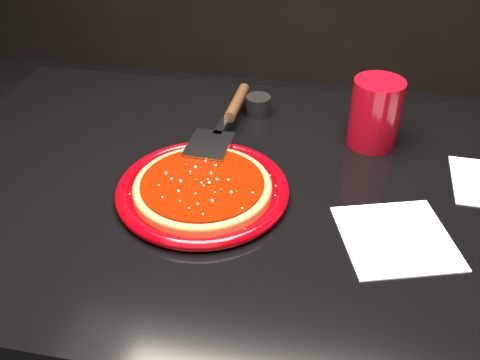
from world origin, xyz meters
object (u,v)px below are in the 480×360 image
Objects in this scene: cup at (375,113)px; table at (239,320)px; pizza_server at (225,120)px; plate at (203,190)px; ramekin at (258,105)px.

table is at bearing -140.98° from cup.
cup is (0.29, 0.03, 0.03)m from pizza_server.
ramekin reaches higher than plate.
cup is at bearing 39.02° from table.
ramekin reaches higher than table.
pizza_server is at bearing 110.50° from table.
pizza_server is (-0.00, 0.20, 0.03)m from plate.
plate is at bearing -98.51° from ramekin.
cup reaches higher than ramekin.
pizza_server is at bearing -114.67° from ramekin.
table is 0.47m from ramekin.
table is 0.39m from plate.
plate is at bearing -141.09° from table.
table is 0.45m from pizza_server.
table is 8.87× the size of cup.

